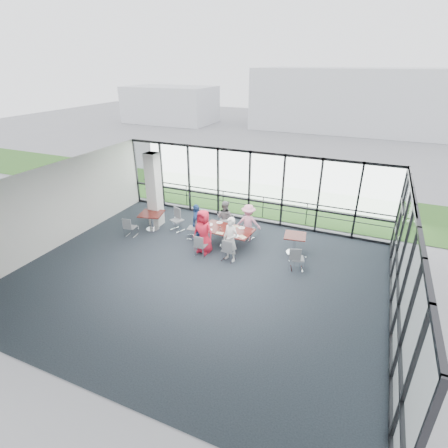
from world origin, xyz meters
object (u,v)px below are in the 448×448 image
at_px(diner_near_right, 231,239).
at_px(diner_end, 197,222).
at_px(side_table_right, 295,238).
at_px(diner_far_right, 248,223).
at_px(diner_far_left, 225,218).
at_px(structural_column, 154,190).
at_px(chair_spare_la, 131,227).
at_px(side_table_left, 152,216).
at_px(diner_near_left, 203,232).
at_px(chair_spare_r, 298,259).
at_px(chair_main_fl, 228,225).
at_px(chair_main_fr, 247,228).
at_px(main_table, 227,232).
at_px(chair_main_nl, 201,245).
at_px(chair_main_nr, 228,250).
at_px(chair_main_end, 193,228).
at_px(chair_spare_lb, 177,220).

xyz_separation_m(diner_near_right, diner_end, (-1.91, 1.06, -0.10)).
xyz_separation_m(side_table_right, diner_far_right, (-1.96, 0.32, 0.15)).
height_order(side_table_right, diner_far_left, diner_far_left).
height_order(structural_column, chair_spare_la, structural_column).
bearing_deg(side_table_left, diner_near_left, -16.81).
relative_size(side_table_right, chair_spare_r, 1.02).
height_order(diner_near_left, chair_spare_r, diner_near_left).
bearing_deg(structural_column, side_table_left, -76.20).
height_order(structural_column, chair_spare_r, structural_column).
distance_m(diner_near_left, diner_far_left, 1.66).
bearing_deg(chair_main_fl, diner_far_left, 43.61).
bearing_deg(chair_main_fr, structural_column, 19.52).
bearing_deg(main_table, diner_end, 176.83).
bearing_deg(chair_main_nl, diner_near_right, 8.56).
bearing_deg(chair_main_nr, side_table_left, 170.46).
bearing_deg(main_table, chair_main_end, 179.10).
xyz_separation_m(diner_far_right, chair_spare_lb, (-3.07, -0.37, -0.30)).
xyz_separation_m(diner_end, chair_main_fr, (1.88, 0.77, -0.28)).
distance_m(chair_main_nr, chair_spare_lb, 3.30).
height_order(side_table_left, chair_main_fl, chair_main_fl).
relative_size(diner_far_left, chair_spare_r, 1.74).
xyz_separation_m(side_table_left, diner_end, (2.15, 0.03, 0.10)).
bearing_deg(chair_main_fl, chair_main_end, 40.10).
xyz_separation_m(side_table_left, diner_far_left, (3.06, 0.77, 0.11)).
distance_m(side_table_right, chair_main_nr, 2.54).
bearing_deg(side_table_left, chair_spare_lb, 18.38).
bearing_deg(diner_far_right, chair_main_nl, 46.94).
bearing_deg(chair_spare_lb, diner_far_left, -145.63).
bearing_deg(chair_main_fr, chair_spare_r, 163.57).
xyz_separation_m(diner_near_left, diner_far_right, (1.20, 1.59, -0.09)).
xyz_separation_m(diner_near_left, chair_main_fr, (1.13, 1.69, -0.39)).
xyz_separation_m(diner_far_right, chair_main_fl, (-0.93, 0.16, -0.36)).
height_order(chair_spare_la, chair_spare_r, chair_spare_r).
relative_size(diner_end, chair_main_fl, 1.82).
bearing_deg(diner_far_right, side_table_left, -1.03).
bearing_deg(chair_spare_la, diner_near_left, -8.44).
relative_size(chair_spare_la, chair_spare_r, 0.94).
height_order(side_table_left, side_table_right, same).
bearing_deg(chair_main_fr, side_table_left, 27.24).
xyz_separation_m(main_table, side_table_left, (-3.55, 0.15, 0.02)).
bearing_deg(chair_spare_la, diner_near_right, -10.46).
xyz_separation_m(diner_near_left, diner_end, (-0.76, 0.91, -0.11)).
height_order(diner_far_left, chair_main_fr, diner_far_left).
bearing_deg(diner_far_right, diner_near_left, 42.20).
distance_m(diner_far_right, chair_spare_lb, 3.11).
distance_m(structural_column, chair_main_fr, 4.33).
height_order(chair_main_fl, chair_spare_r, chair_spare_r).
height_order(main_table, chair_main_fl, chair_main_fl).
distance_m(chair_main_nl, chair_main_nr, 1.08).
bearing_deg(diner_end, chair_main_fr, 103.03).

